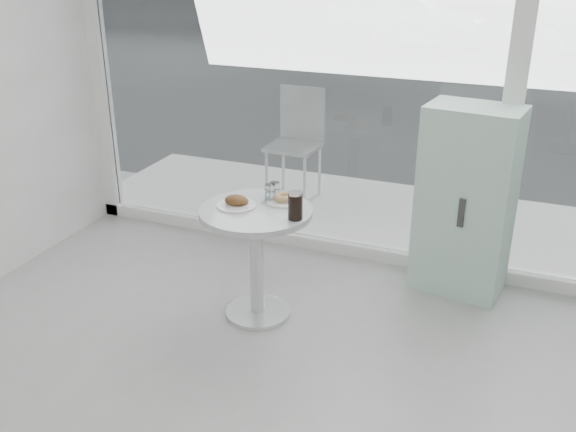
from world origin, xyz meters
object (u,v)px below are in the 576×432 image
at_px(mint_cabinet, 466,201).
at_px(patio_chair, 297,136).
at_px(plate_donut, 284,199).
at_px(car_white, 408,16).
at_px(plate_fritter, 237,202).
at_px(water_tumbler_b, 275,191).
at_px(main_table, 256,240).
at_px(water_tumbler_a, 270,194).
at_px(cola_glass, 295,206).

relative_size(mint_cabinet, patio_chair, 1.29).
xyz_separation_m(mint_cabinet, plate_donut, (-1.07, -0.71, 0.12)).
distance_m(car_white, plate_fritter, 12.31).
height_order(plate_fritter, water_tumbler_b, water_tumbler_b).
xyz_separation_m(main_table, water_tumbler_b, (0.04, 0.22, 0.27)).
distance_m(car_white, water_tumbler_b, 12.11).
distance_m(plate_donut, water_tumbler_b, 0.10).
xyz_separation_m(main_table, patio_chair, (-0.49, 2.01, 0.09)).
relative_size(patio_chair, plate_fritter, 4.06).
height_order(mint_cabinet, car_white, mint_cabinet).
bearing_deg(water_tumbler_b, plate_donut, -29.15).
xyz_separation_m(plate_donut, water_tumbler_a, (-0.09, -0.01, 0.03)).
distance_m(water_tumbler_b, cola_glass, 0.37).
xyz_separation_m(water_tumbler_a, cola_glass, (0.26, -0.22, 0.03)).
relative_size(plate_donut, water_tumbler_b, 2.17).
height_order(patio_chair, plate_fritter, patio_chair).
distance_m(plate_fritter, plate_donut, 0.31).
bearing_deg(plate_donut, cola_glass, -53.94).
bearing_deg(patio_chair, water_tumbler_b, -71.69).
relative_size(main_table, patio_chair, 0.74).
bearing_deg(cola_glass, water_tumbler_b, 132.30).
height_order(mint_cabinet, water_tumbler_a, mint_cabinet).
xyz_separation_m(car_white, cola_glass, (1.92, -12.27, 0.20)).
height_order(patio_chair, car_white, car_white).
height_order(plate_donut, water_tumbler_a, water_tumbler_a).
relative_size(plate_fritter, plate_donut, 1.10).
height_order(water_tumbler_b, cola_glass, cola_glass).
bearing_deg(patio_chair, main_table, -74.45).
bearing_deg(plate_donut, plate_fritter, -144.93).
relative_size(patio_chair, water_tumbler_b, 9.66).
relative_size(car_white, water_tumbler_a, 34.52).
distance_m(car_white, cola_glass, 12.42).
relative_size(mint_cabinet, plate_fritter, 5.25).
bearing_deg(car_white, plate_fritter, -168.93).
bearing_deg(car_white, cola_glass, -167.05).
bearing_deg(patio_chair, plate_donut, -69.70).
relative_size(main_table, plate_donut, 3.32).
bearing_deg(cola_glass, patio_chair, 110.74).
xyz_separation_m(car_white, plate_fritter, (1.51, -12.21, 0.15)).
bearing_deg(plate_fritter, main_table, 1.42).
bearing_deg(mint_cabinet, plate_donut, -138.17).
distance_m(patio_chair, water_tumbler_a, 1.94).
distance_m(main_table, plate_donut, 0.32).
height_order(main_table, cola_glass, cola_glass).
distance_m(patio_chair, car_white, 10.26).
height_order(car_white, water_tumbler_b, car_white).
height_order(mint_cabinet, plate_donut, mint_cabinet).
distance_m(main_table, cola_glass, 0.42).
distance_m(car_white, water_tumbler_a, 12.17).
xyz_separation_m(water_tumbler_b, cola_glass, (0.25, -0.27, 0.04)).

